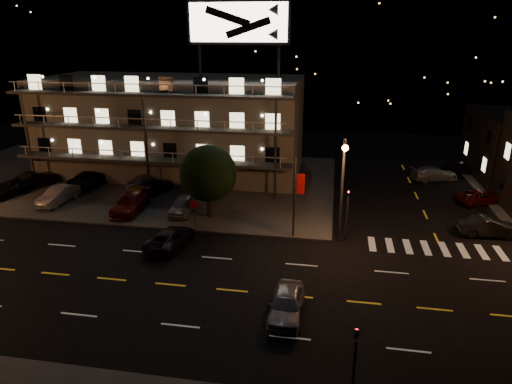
% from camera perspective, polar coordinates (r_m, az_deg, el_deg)
% --- Properties ---
extents(ground, '(140.00, 140.00, 0.00)m').
position_cam_1_polar(ground, '(29.41, -6.90, -11.77)').
color(ground, black).
rests_on(ground, ground).
extents(curb_nw, '(44.00, 24.00, 0.15)m').
position_cam_1_polar(curb_nw, '(51.31, -15.67, 1.59)').
color(curb_nw, '#393936').
rests_on(curb_nw, ground).
extents(motel, '(28.00, 13.80, 18.10)m').
position_cam_1_polar(motel, '(51.96, -10.31, 8.22)').
color(motel, gray).
rests_on(motel, ground).
extents(hill_backdrop, '(120.00, 25.00, 24.00)m').
position_cam_1_polar(hill_backdrop, '(93.85, 1.52, 17.22)').
color(hill_backdrop, black).
rests_on(hill_backdrop, ground).
extents(streetlight_nc, '(0.44, 1.92, 8.00)m').
position_cam_1_polar(streetlight_nc, '(33.54, 10.77, 1.37)').
color(streetlight_nc, '#2D2D30').
rests_on(streetlight_nc, ground).
extents(signal_nw, '(0.20, 0.27, 4.60)m').
position_cam_1_polar(signal_nw, '(34.89, 11.34, -2.14)').
color(signal_nw, '#2D2D30').
rests_on(signal_nw, ground).
extents(signal_sw, '(0.20, 0.27, 4.60)m').
position_cam_1_polar(signal_sw, '(20.03, 12.18, -20.07)').
color(signal_sw, '#2D2D30').
rests_on(signal_sw, ground).
extents(banner_north, '(0.83, 0.16, 6.40)m').
position_cam_1_polar(banner_north, '(34.56, 4.95, -0.50)').
color(banner_north, '#2D2D30').
rests_on(banner_north, ground).
extents(stop_sign, '(0.91, 0.11, 2.61)m').
position_cam_1_polar(stop_sign, '(36.82, -7.74, -2.19)').
color(stop_sign, '#2D2D30').
rests_on(stop_sign, ground).
extents(tree, '(4.95, 4.77, 6.23)m').
position_cam_1_polar(tree, '(38.32, -6.04, 2.15)').
color(tree, black).
rests_on(tree, curb_nw).
extents(lot_car_0, '(2.88, 4.77, 1.52)m').
position_cam_1_polar(lot_car_0, '(49.98, -28.42, 0.44)').
color(lot_car_0, black).
rests_on(lot_car_0, curb_nw).
extents(lot_car_1, '(2.12, 4.74, 1.51)m').
position_cam_1_polar(lot_car_1, '(45.84, -23.50, -0.37)').
color(lot_car_1, '#929398').
rests_on(lot_car_1, curb_nw).
extents(lot_car_2, '(2.44, 4.61, 1.24)m').
position_cam_1_polar(lot_car_2, '(43.55, -14.84, -0.55)').
color(lot_car_2, yellow).
rests_on(lot_car_2, curb_nw).
extents(lot_car_3, '(2.25, 5.32, 1.53)m').
position_cam_1_polar(lot_car_3, '(41.61, -15.42, -1.33)').
color(lot_car_3, '#500B0B').
rests_on(lot_car_3, curb_nw).
extents(lot_car_4, '(1.74, 4.21, 1.43)m').
position_cam_1_polar(lot_car_4, '(40.30, -9.15, -1.62)').
color(lot_car_4, '#929398').
rests_on(lot_car_4, curb_nw).
extents(lot_car_5, '(3.37, 4.86, 1.52)m').
position_cam_1_polar(lot_car_5, '(51.71, -25.82, 1.44)').
color(lot_car_5, black).
rests_on(lot_car_5, curb_nw).
extents(lot_car_6, '(2.69, 5.58, 1.53)m').
position_cam_1_polar(lot_car_6, '(49.95, -20.06, 1.65)').
color(lot_car_6, black).
rests_on(lot_car_6, curb_nw).
extents(lot_car_7, '(2.95, 4.87, 1.32)m').
position_cam_1_polar(lot_car_7, '(47.65, -13.72, 1.33)').
color(lot_car_7, '#929398').
rests_on(lot_car_7, curb_nw).
extents(lot_car_8, '(2.79, 4.58, 1.46)m').
position_cam_1_polar(lot_car_8, '(45.71, -12.57, 0.74)').
color(lot_car_8, black).
rests_on(lot_car_8, curb_nw).
extents(lot_car_9, '(2.01, 3.98, 1.25)m').
position_cam_1_polar(lot_car_9, '(44.82, -7.17, 0.55)').
color(lot_car_9, '#500B0B').
rests_on(lot_car_9, curb_nw).
extents(side_car_0, '(4.72, 1.94, 1.52)m').
position_cam_1_polar(side_car_0, '(40.02, 27.02, -3.91)').
color(side_car_0, black).
rests_on(side_car_0, ground).
extents(side_car_1, '(5.06, 3.82, 1.28)m').
position_cam_1_polar(side_car_1, '(47.27, 26.23, -0.54)').
color(side_car_1, '#500B0B').
rests_on(side_car_1, ground).
extents(side_car_2, '(5.40, 3.57, 1.45)m').
position_cam_1_polar(side_car_2, '(52.69, 21.37, 2.16)').
color(side_car_2, '#929398').
rests_on(side_car_2, ground).
extents(side_car_3, '(4.28, 2.56, 1.36)m').
position_cam_1_polar(side_car_3, '(56.52, 24.08, 2.86)').
color(side_car_3, black).
rests_on(side_car_3, ground).
extents(road_car_east, '(1.86, 4.52, 1.53)m').
position_cam_1_polar(road_car_east, '(26.31, 3.86, -13.80)').
color(road_car_east, '#929398').
rests_on(road_car_east, ground).
extents(road_car_west, '(3.01, 5.16, 1.35)m').
position_cam_1_polar(road_car_west, '(34.62, -10.65, -5.67)').
color(road_car_west, black).
rests_on(road_car_west, ground).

